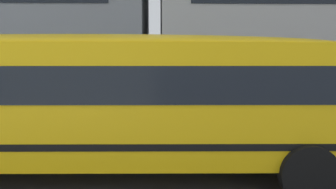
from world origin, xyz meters
TOP-DOWN VIEW (x-y plane):
  - sidewalk_far at (0.00, 7.05)m, footprint 120.00×3.00m
  - school_bus at (2.65, -1.67)m, footprint 12.03×2.98m

SIDE VIEW (x-z plane):
  - sidewalk_far at x=0.00m, z-range 0.00..0.01m
  - school_bus at x=2.65m, z-range 0.25..2.93m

